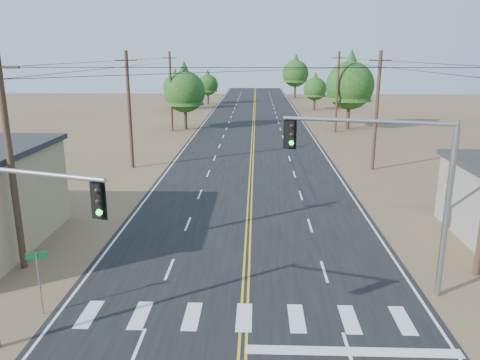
{
  "coord_description": "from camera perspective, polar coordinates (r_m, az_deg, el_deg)",
  "views": [
    {
      "loc": [
        0.4,
        -7.85,
        9.77
      ],
      "look_at": [
        -0.41,
        15.21,
        3.5
      ],
      "focal_mm": 35.0,
      "sensor_mm": 36.0,
      "label": 1
    }
  ],
  "objects": [
    {
      "name": "tree_left_mid",
      "position": [
        85.16,
        -7.87,
        11.47
      ],
      "size": [
        4.35,
        4.35,
        7.25
      ],
      "color": "#3F2D1E",
      "rests_on": "ground"
    },
    {
      "name": "utility_pole_left_far",
      "position": [
        61.01,
        -8.42,
        10.67
      ],
      "size": [
        1.8,
        0.3,
        10.0
      ],
      "color": "#4C3826",
      "rests_on": "ground"
    },
    {
      "name": "tree_right_mid",
      "position": [
        84.86,
        9.14,
        11.19
      ],
      "size": [
        4.02,
        4.02,
        6.7
      ],
      "color": "#3F2D1E",
      "rests_on": "ground"
    },
    {
      "name": "road",
      "position": [
        39.09,
        1.37,
        0.74
      ],
      "size": [
        15.0,
        200.0,
        0.02
      ],
      "primitive_type": "cube",
      "color": "black",
      "rests_on": "ground"
    },
    {
      "name": "utility_pole_right_mid",
      "position": [
        41.37,
        16.31,
        8.15
      ],
      "size": [
        1.8,
        0.3,
        10.0
      ],
      "color": "#4C3826",
      "rests_on": "ground"
    },
    {
      "name": "street_sign",
      "position": [
        19.58,
        -23.37,
        -10.4
      ],
      "size": [
        0.73,
        0.27,
        2.57
      ],
      "rotation": [
        0.0,
        0.0,
        0.32
      ],
      "color": "gray",
      "rests_on": "ground"
    },
    {
      "name": "utility_pole_left_near",
      "position": [
        23.12,
        -26.18,
        2.02
      ],
      "size": [
        1.8,
        0.3,
        10.0
      ],
      "color": "#4C3826",
      "rests_on": "ground"
    },
    {
      "name": "signal_mast_right",
      "position": [
        19.78,
        18.63,
        0.54
      ],
      "size": [
        6.61,
        1.91,
        7.37
      ],
      "rotation": [
        0.0,
        0.0,
        -0.25
      ],
      "color": "gray",
      "rests_on": "ground"
    },
    {
      "name": "tree_left_far",
      "position": [
        94.08,
        -3.96,
        11.74
      ],
      "size": [
        4.06,
        4.06,
        6.77
      ],
      "color": "#3F2D1E",
      "rests_on": "ground"
    },
    {
      "name": "tree_left_near",
      "position": [
        62.36,
        -6.78,
        11.14
      ],
      "size": [
        5.35,
        5.35,
        8.92
      ],
      "color": "#3F2D1E",
      "rests_on": "ground"
    },
    {
      "name": "tree_right_far",
      "position": [
        107.68,
        6.78,
        13.09
      ],
      "size": [
        5.87,
        5.87,
        9.78
      ],
      "color": "#3F2D1E",
      "rests_on": "ground"
    },
    {
      "name": "tree_right_near",
      "position": [
        63.71,
        13.29,
        11.72
      ],
      "size": [
        6.21,
        6.21,
        10.35
      ],
      "color": "#3F2D1E",
      "rests_on": "ground"
    },
    {
      "name": "utility_pole_right_far",
      "position": [
        60.87,
        11.77,
        10.51
      ],
      "size": [
        1.8,
        0.3,
        10.0
      ],
      "color": "#4C3826",
      "rests_on": "ground"
    },
    {
      "name": "signal_mast_left",
      "position": [
        16.13,
        -25.84,
        -5.77
      ],
      "size": [
        4.81,
        1.75,
        6.58
      ],
      "rotation": [
        0.0,
        0.0,
        -0.31
      ],
      "color": "gray",
      "rests_on": "ground"
    },
    {
      "name": "utility_pole_left_mid",
      "position": [
        41.58,
        -13.34,
        8.38
      ],
      "size": [
        1.8,
        0.3,
        10.0
      ],
      "color": "#4C3826",
      "rests_on": "ground"
    }
  ]
}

